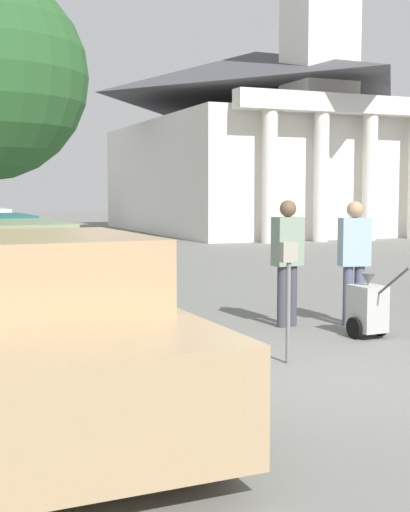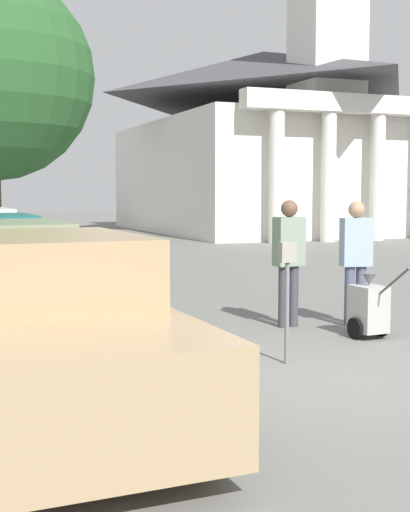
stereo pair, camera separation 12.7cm
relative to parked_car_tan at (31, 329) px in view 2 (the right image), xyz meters
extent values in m
plane|color=slate|center=(3.00, -0.09, -0.71)|extent=(120.00, 120.00, 0.00)
cube|color=tan|center=(0.00, 0.04, -0.13)|extent=(2.06, 5.03, 0.79)
cube|color=tan|center=(0.00, -0.16, 0.55)|extent=(1.74, 2.14, 0.56)
cylinder|color=black|center=(0.89, 1.61, -0.36)|extent=(0.20, 0.70, 0.69)
cylinder|color=black|center=(0.98, -1.48, -0.36)|extent=(0.20, 0.70, 0.69)
cylinder|color=black|center=(0.82, 4.65, -0.36)|extent=(0.20, 0.70, 0.69)
cylinder|color=black|center=(0.91, 1.61, -0.36)|extent=(0.20, 0.70, 0.69)
cylinder|color=black|center=(0.85, 7.62, -0.37)|extent=(0.20, 0.68, 0.68)
cylinder|color=black|center=(0.93, 4.64, -0.37)|extent=(0.20, 0.68, 0.68)
cylinder|color=black|center=(0.83, 11.03, -0.37)|extent=(0.20, 0.68, 0.68)
cylinder|color=black|center=(0.93, 7.87, -0.37)|extent=(0.20, 0.68, 0.68)
cylinder|color=slate|center=(2.85, 0.67, -0.15)|extent=(0.05, 0.05, 1.13)
cube|color=gray|center=(2.85, 0.67, 0.53)|extent=(0.18, 0.09, 0.22)
cylinder|color=#3F3F47|center=(3.96, 2.59, -0.28)|extent=(0.14, 0.14, 0.86)
cylinder|color=#3F3F47|center=(3.80, 2.57, -0.28)|extent=(0.14, 0.14, 0.86)
cube|color=gray|center=(3.88, 2.58, 0.49)|extent=(0.44, 0.27, 0.68)
sphere|color=brown|center=(3.88, 2.58, 0.95)|extent=(0.23, 0.23, 0.23)
cylinder|color=#515670|center=(4.86, 2.26, -0.28)|extent=(0.14, 0.14, 0.86)
cylinder|color=#515670|center=(4.70, 2.30, -0.28)|extent=(0.14, 0.14, 0.86)
cube|color=#99B2CC|center=(4.78, 2.28, 0.48)|extent=(0.45, 0.30, 0.68)
sphere|color=tan|center=(4.78, 2.28, 0.94)|extent=(0.23, 0.23, 0.23)
cube|color=#B2B2AD|center=(4.49, 1.52, -0.33)|extent=(0.38, 0.46, 0.60)
cone|color=#59595B|center=(4.49, 1.52, 0.05)|extent=(0.18, 0.18, 0.16)
cylinder|color=#4C4C4C|center=(4.52, 1.05, 0.07)|extent=(0.06, 0.59, 0.43)
cylinder|color=black|center=(4.28, 1.51, -0.57)|extent=(0.07, 0.28, 0.28)
cylinder|color=black|center=(4.70, 1.53, -0.57)|extent=(0.07, 0.28, 0.28)
cube|color=silver|center=(14.43, 25.17, 1.85)|extent=(10.93, 14.64, 5.12)
pyramid|color=#424247|center=(14.43, 25.17, 6.72)|extent=(11.15, 14.93, 2.31)
cylinder|color=silver|center=(11.15, 17.25, 1.72)|extent=(0.56, 0.56, 4.87)
cylinder|color=silver|center=(13.34, 17.25, 1.72)|extent=(0.56, 0.56, 4.87)
cylinder|color=silver|center=(15.52, 17.25, 1.72)|extent=(0.56, 0.56, 4.87)
cube|color=silver|center=(14.43, 17.25, 4.51)|extent=(9.29, 0.70, 0.70)
camera|label=1|loc=(-0.92, -6.17, 1.19)|focal=50.00mm
camera|label=2|loc=(-0.80, -6.22, 1.19)|focal=50.00mm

